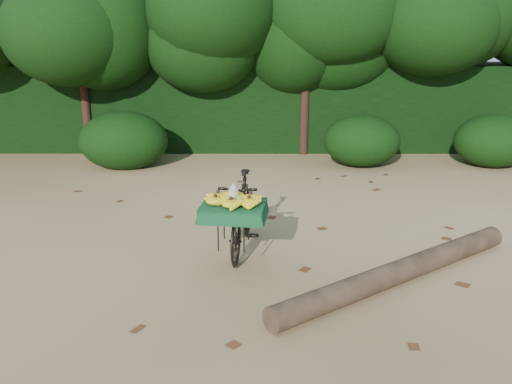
{
  "coord_description": "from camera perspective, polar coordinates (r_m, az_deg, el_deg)",
  "views": [
    {
      "loc": [
        -0.48,
        -5.76,
        2.51
      ],
      "look_at": [
        -0.49,
        -0.06,
        0.8
      ],
      "focal_mm": 38.0,
      "sensor_mm": 36.0,
      "label": 1
    }
  ],
  "objects": [
    {
      "name": "ground",
      "position": [
        6.3,
        4.48,
        -6.81
      ],
      "size": [
        80.0,
        80.0,
        0.0
      ],
      "primitive_type": "plane",
      "color": "tan",
      "rests_on": "ground"
    },
    {
      "name": "fallen_log",
      "position": [
        5.83,
        14.96,
        -8.07
      ],
      "size": [
        2.87,
        2.18,
        0.24
      ],
      "primitive_type": "cylinder",
      "rotation": [
        1.57,
        0.0,
        -0.94
      ],
      "color": "brown",
      "rests_on": "ground"
    },
    {
      "name": "bush_clumps",
      "position": [
        10.32,
        5.57,
        5.12
      ],
      "size": [
        8.8,
        1.7,
        0.9
      ],
      "primitive_type": null,
      "color": "black",
      "rests_on": "ground"
    },
    {
      "name": "hedge_backdrop",
      "position": [
        12.18,
        2.39,
        9.1
      ],
      "size": [
        26.0,
        1.8,
        1.8
      ],
      "primitive_type": "cube",
      "color": "black",
      "rests_on": "ground"
    },
    {
      "name": "tree_row",
      "position": [
        11.28,
        -0.78,
        14.12
      ],
      "size": [
        14.5,
        2.0,
        4.0
      ],
      "primitive_type": null,
      "color": "black",
      "rests_on": "ground"
    },
    {
      "name": "leaf_litter",
      "position": [
        6.9,
        4.09,
        -4.62
      ],
      "size": [
        7.0,
        7.3,
        0.01
      ],
      "primitive_type": null,
      "color": "#542E16",
      "rests_on": "ground"
    },
    {
      "name": "vendor_bicycle",
      "position": [
        6.28,
        -1.52,
        -2.21
      ],
      "size": [
        0.74,
        1.69,
        0.93
      ],
      "rotation": [
        0.0,
        0.0,
        -0.12
      ],
      "color": "black",
      "rests_on": "ground"
    }
  ]
}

